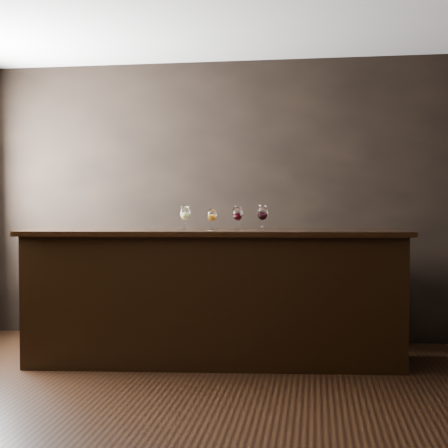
# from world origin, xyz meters

# --- Properties ---
(ground) EXTENTS (5.00, 5.00, 0.00)m
(ground) POSITION_xyz_m (0.00, 0.00, 0.00)
(ground) COLOR black
(ground) RESTS_ON ground
(room_shell) EXTENTS (5.02, 4.52, 2.81)m
(room_shell) POSITION_xyz_m (-0.23, 0.11, 1.81)
(room_shell) COLOR black
(room_shell) RESTS_ON ground
(bar_counter) EXTENTS (3.20, 0.99, 1.10)m
(bar_counter) POSITION_xyz_m (0.10, 1.25, 0.55)
(bar_counter) COLOR black
(bar_counter) RESTS_ON ground
(bar_top) EXTENTS (3.31, 1.07, 0.04)m
(bar_top) POSITION_xyz_m (0.10, 1.25, 1.12)
(bar_top) COLOR black
(bar_top) RESTS_ON bar_counter
(back_bar_shelf) EXTENTS (2.81, 0.40, 1.01)m
(back_bar_shelf) POSITION_xyz_m (-0.49, 2.03, 0.51)
(back_bar_shelf) COLOR black
(back_bar_shelf) RESTS_ON ground
(glass_white) EXTENTS (0.09, 0.09, 0.21)m
(glass_white) POSITION_xyz_m (-0.16, 1.26, 1.28)
(glass_white) COLOR white
(glass_white) RESTS_ON bar_top
(glass_amber) EXTENTS (0.08, 0.08, 0.18)m
(glass_amber) POSITION_xyz_m (0.08, 1.27, 1.27)
(glass_amber) COLOR white
(glass_amber) RESTS_ON bar_top
(glass_red_a) EXTENTS (0.09, 0.09, 0.20)m
(glass_red_a) POSITION_xyz_m (0.30, 1.23, 1.28)
(glass_red_a) COLOR white
(glass_red_a) RESTS_ON bar_top
(glass_red_b) EXTENTS (0.09, 0.09, 0.21)m
(glass_red_b) POSITION_xyz_m (0.51, 1.24, 1.29)
(glass_red_b) COLOR white
(glass_red_b) RESTS_ON bar_top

